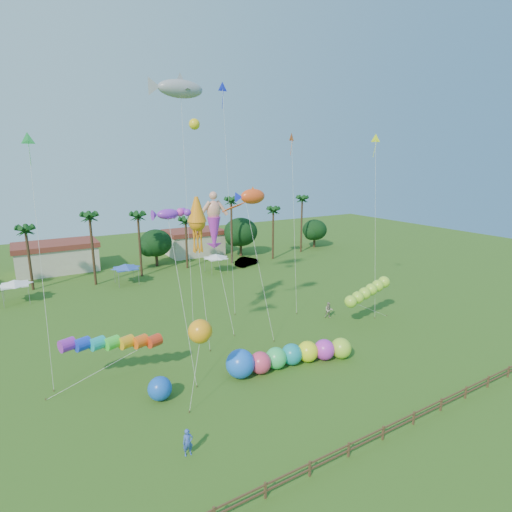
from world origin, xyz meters
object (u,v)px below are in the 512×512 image
spectator_b (329,310)px  caterpillar_inflatable (286,356)px  blue_ball (160,388)px  spectator_a (188,442)px  car_b (247,261)px

spectator_b → caterpillar_inflatable: caterpillar_inflatable is taller
caterpillar_inflatable → blue_ball: caterpillar_inflatable is taller
blue_ball → spectator_a: bearing=-93.2°
spectator_a → blue_ball: bearing=93.7°
car_b → blue_ball: blue_ball is taller
spectator_a → spectator_b: (22.11, 12.51, 0.05)m
spectator_a → spectator_b: 25.40m
spectator_b → caterpillar_inflatable: bearing=-112.4°
spectator_b → caterpillar_inflatable: (-10.75, -6.75, 0.09)m
blue_ball → spectator_b: bearing=15.1°
car_b → spectator_b: bearing=150.4°
car_b → caterpillar_inflatable: bearing=134.5°
car_b → blue_ball: bearing=119.6°
spectator_b → blue_ball: spectator_b is taller
spectator_a → car_b: bearing=62.8°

